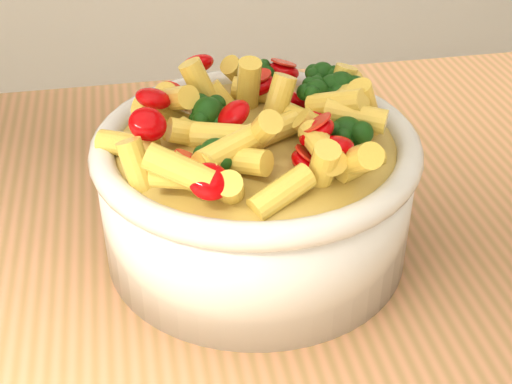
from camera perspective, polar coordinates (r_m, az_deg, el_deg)
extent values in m
cube|color=#B3754C|center=(0.55, -3.09, -10.52)|extent=(1.20, 0.80, 0.04)
cylinder|color=silver|center=(0.56, 0.00, -0.40)|extent=(0.24, 0.24, 0.10)
ellipsoid|color=silver|center=(0.58, 0.00, -2.83)|extent=(0.22, 0.22, 0.04)
torus|color=silver|center=(0.54, 0.00, 3.81)|extent=(0.25, 0.25, 0.02)
ellipsoid|color=#E9CD4F|center=(0.54, 0.00, 3.81)|extent=(0.21, 0.21, 0.02)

